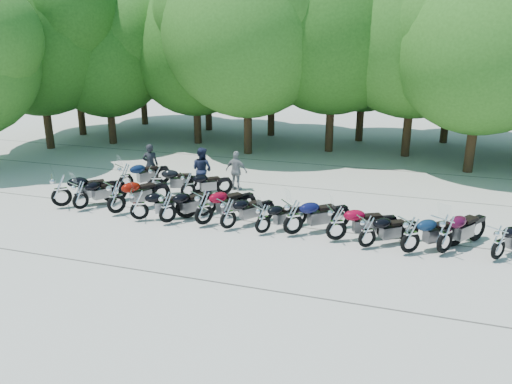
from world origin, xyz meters
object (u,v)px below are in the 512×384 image
(motorcycle_3, at_px, (139,204))
(motorcycle_5, at_px, (204,207))
(motorcycle_0, at_px, (61,190))
(rider_2, at_px, (236,171))
(motorcycle_10, at_px, (368,231))
(motorcycle_9, at_px, (337,222))
(motorcycle_14, at_px, (125,176))
(motorcycle_2, at_px, (116,196))
(rider_0, at_px, (151,165))
(motorcycle_11, at_px, (411,234))
(motorcycle_7, at_px, (263,218))
(rider_1, at_px, (202,170))
(motorcycle_1, at_px, (80,194))
(motorcycle_8, at_px, (293,216))
(motorcycle_6, at_px, (228,213))
(motorcycle_13, at_px, (499,242))
(motorcycle_15, at_px, (156,179))
(motorcycle_4, at_px, (167,207))
(motorcycle_12, at_px, (446,233))
(motorcycle_16, at_px, (188,184))

(motorcycle_3, height_order, motorcycle_5, motorcycle_5)
(motorcycle_0, relative_size, rider_2, 1.55)
(motorcycle_10, bearing_deg, rider_2, 14.59)
(motorcycle_3, xyz_separation_m, motorcycle_9, (6.81, 0.28, 0.03))
(motorcycle_14, distance_m, rider_2, 4.57)
(motorcycle_5, bearing_deg, motorcycle_0, 33.99)
(motorcycle_2, xyz_separation_m, rider_0, (-0.66, 3.71, 0.19))
(motorcycle_11, height_order, motorcycle_14, motorcycle_14)
(motorcycle_5, bearing_deg, motorcycle_3, 40.75)
(motorcycle_2, height_order, motorcycle_7, motorcycle_2)
(motorcycle_0, relative_size, rider_1, 1.38)
(motorcycle_1, distance_m, motorcycle_9, 9.44)
(motorcycle_3, height_order, rider_2, rider_2)
(motorcycle_2, distance_m, motorcycle_8, 6.52)
(motorcycle_6, bearing_deg, motorcycle_2, 35.08)
(motorcycle_13, bearing_deg, rider_1, 19.68)
(motorcycle_5, distance_m, motorcycle_11, 6.71)
(motorcycle_10, bearing_deg, motorcycle_2, 50.02)
(motorcycle_1, distance_m, motorcycle_15, 3.12)
(motorcycle_10, bearing_deg, motorcycle_7, 49.81)
(motorcycle_5, distance_m, rider_2, 4.21)
(motorcycle_5, bearing_deg, motorcycle_4, 43.81)
(motorcycle_5, bearing_deg, motorcycle_14, 5.59)
(motorcycle_14, height_order, rider_1, rider_1)
(motorcycle_3, xyz_separation_m, motorcycle_7, (4.45, 0.15, -0.06))
(motorcycle_6, bearing_deg, rider_1, -18.53)
(motorcycle_2, bearing_deg, rider_1, -85.60)
(motorcycle_4, height_order, motorcycle_5, motorcycle_5)
(motorcycle_12, xyz_separation_m, motorcycle_16, (-9.44, 2.48, -0.10))
(motorcycle_7, distance_m, motorcycle_12, 5.56)
(motorcycle_0, xyz_separation_m, motorcycle_5, (5.80, -0.08, -0.02))
(motorcycle_4, height_order, motorcycle_16, motorcycle_4)
(motorcycle_4, xyz_separation_m, rider_2, (0.92, 4.39, 0.19))
(motorcycle_4, distance_m, motorcycle_6, 2.17)
(motorcycle_11, xyz_separation_m, rider_1, (-8.34, 3.86, 0.27))
(motorcycle_16, bearing_deg, motorcycle_10, -151.29)
(motorcycle_3, height_order, rider_1, rider_1)
(motorcycle_13, bearing_deg, motorcycle_15, 26.03)
(motorcycle_8, height_order, motorcycle_13, motorcycle_8)
(motorcycle_1, relative_size, motorcycle_9, 0.95)
(motorcycle_13, bearing_deg, motorcycle_12, 39.26)
(motorcycle_14, distance_m, rider_1, 3.16)
(rider_2, bearing_deg, rider_1, 32.64)
(motorcycle_1, height_order, motorcycle_13, motorcycle_1)
(motorcycle_12, distance_m, motorcycle_15, 11.22)
(motorcycle_1, bearing_deg, motorcycle_9, -154.55)
(motorcycle_14, bearing_deg, motorcycle_1, 113.60)
(motorcycle_5, bearing_deg, motorcycle_15, -4.77)
(motorcycle_5, relative_size, motorcycle_12, 1.00)
(motorcycle_2, xyz_separation_m, motorcycle_12, (11.11, -0.02, -0.01))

